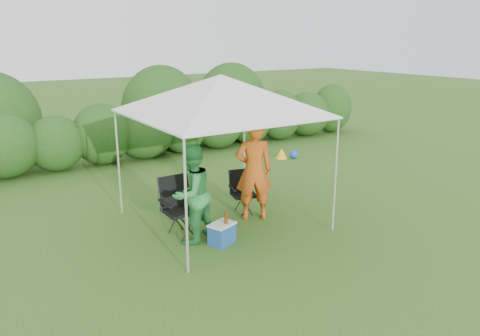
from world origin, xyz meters
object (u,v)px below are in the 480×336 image
chair_right (243,189)px  woman (191,194)px  canopy (221,95)px  cooler (222,234)px  chair_left (178,202)px  man (254,170)px

chair_right → woman: size_ratio=0.50×
canopy → cooler: 2.50m
chair_right → cooler: size_ratio=1.60×
chair_right → chair_left: chair_left is taller
canopy → chair_right: canopy is taller
chair_left → canopy: bearing=4.8°
man → woman: 1.54m
cooler → canopy: bearing=37.2°
chair_right → cooler: (-1.17, -1.14, -0.30)m
chair_right → chair_left: size_ratio=0.81×
chair_right → woman: woman is taller
woman → cooler: bearing=110.7°
chair_left → cooler: size_ratio=1.99×
chair_left → woman: woman is taller
canopy → man: 1.61m
canopy → chair_right: bearing=20.9°
man → woman: (-1.51, -0.29, -0.12)m
man → chair_right: bearing=-67.0°
canopy → woman: (-0.91, -0.50, -1.59)m
chair_right → man: 0.67m
man → woman: man is taller
chair_left → cooler: chair_left is taller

